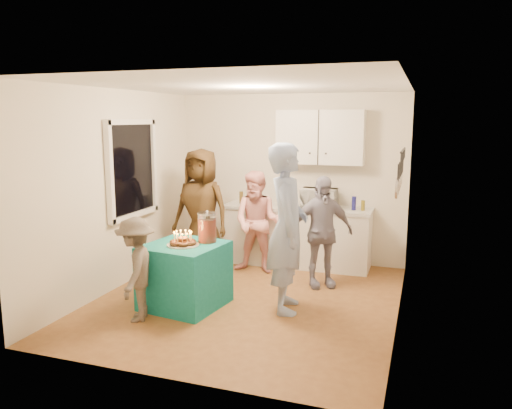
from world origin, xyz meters
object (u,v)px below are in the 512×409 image
(party_table, at_px, (185,275))
(woman_back_right, at_px, (321,232))
(counter, at_px, (297,237))
(microwave, at_px, (319,198))
(man_birthday, at_px, (287,228))
(woman_back_left, at_px, (201,210))
(child_near_left, at_px, (136,269))
(punch_jar, at_px, (207,228))
(woman_back_center, at_px, (258,222))

(party_table, xyz_separation_m, woman_back_right, (1.39, 1.23, 0.37))
(counter, distance_m, microwave, 0.71)
(microwave, xyz_separation_m, party_table, (-1.17, -2.10, -0.67))
(microwave, distance_m, man_birthday, 1.81)
(man_birthday, bearing_deg, counter, -3.81)
(man_birthday, bearing_deg, woman_back_left, 40.76)
(child_near_left, bearing_deg, punch_jar, 124.89)
(counter, bearing_deg, woman_back_right, -58.01)
(counter, height_order, punch_jar, punch_jar)
(counter, distance_m, woman_back_right, 1.07)
(woman_back_left, height_order, woman_back_right, woman_back_left)
(counter, distance_m, punch_jar, 2.07)
(party_table, bearing_deg, woman_back_left, 106.91)
(counter, distance_m, child_near_left, 2.90)
(punch_jar, distance_m, woman_back_right, 1.57)
(punch_jar, bearing_deg, man_birthday, 5.63)
(woman_back_left, bearing_deg, punch_jar, -57.72)
(woman_back_right, bearing_deg, child_near_left, -163.78)
(microwave, bearing_deg, counter, 179.03)
(counter, height_order, man_birthday, man_birthday)
(microwave, bearing_deg, man_birthday, -90.66)
(punch_jar, bearing_deg, woman_back_center, 82.57)
(woman_back_right, bearing_deg, microwave, 73.70)
(counter, height_order, woman_back_center, woman_back_center)
(party_table, bearing_deg, microwave, 60.81)
(man_birthday, xyz_separation_m, woman_back_left, (-1.61, 1.12, -0.08))
(woman_back_left, xyz_separation_m, woman_back_center, (0.82, 0.14, -0.16))
(microwave, relative_size, woman_back_center, 0.35)
(woman_back_left, bearing_deg, party_table, -68.72)
(punch_jar, distance_m, woman_back_center, 1.38)
(man_birthday, distance_m, child_near_left, 1.76)
(microwave, relative_size, punch_jar, 1.53)
(punch_jar, xyz_separation_m, woman_back_center, (0.18, 1.36, -0.19))
(party_table, bearing_deg, counter, 68.12)
(woman_back_left, bearing_deg, woman_back_center, 14.14)
(woman_back_center, bearing_deg, punch_jar, -98.31)
(counter, height_order, woman_back_left, woman_back_left)
(man_birthday, relative_size, woman_back_right, 1.31)
(counter, xyz_separation_m, woman_back_right, (0.54, -0.87, 0.32))
(man_birthday, relative_size, woman_back_left, 1.09)
(party_table, height_order, child_near_left, child_near_left)
(woman_back_left, relative_size, woman_back_center, 1.21)
(woman_back_left, bearing_deg, counter, 32.92)
(punch_jar, relative_size, child_near_left, 0.29)
(microwave, distance_m, child_near_left, 3.08)
(counter, xyz_separation_m, man_birthday, (0.34, -1.81, 0.55))
(microwave, relative_size, woman_back_right, 0.35)
(party_table, distance_m, man_birthday, 1.36)
(counter, bearing_deg, man_birthday, -79.38)
(punch_jar, height_order, woman_back_center, woman_back_center)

